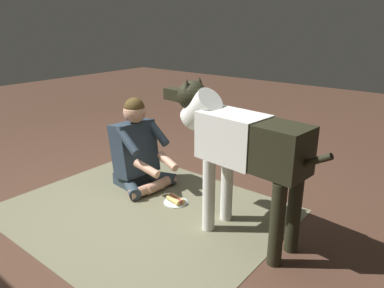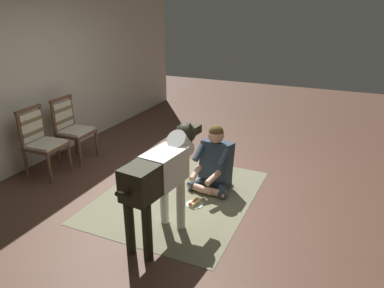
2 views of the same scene
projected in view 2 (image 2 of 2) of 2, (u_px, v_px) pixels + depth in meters
The scene contains 8 objects.
ground_plane at pixel (185, 187), 4.79m from camera, with size 13.97×13.97×0.00m, color #4C3225.
back_wall at pixel (33, 77), 5.25m from camera, with size 8.07×0.10×2.60m, color beige.
area_rug at pixel (178, 195), 4.58m from camera, with size 2.23×1.82×0.01m, color #6E6B50.
dining_chair_left_of_pair at pixel (40, 139), 4.98m from camera, with size 0.48×0.49×0.98m.
dining_chair_right_of_pair at pixel (71, 126), 5.50m from camera, with size 0.48×0.48×0.98m.
person_sitting_on_floor at pixel (215, 163), 4.66m from camera, with size 0.66×0.57×0.87m.
large_dog at pixel (162, 172), 3.56m from camera, with size 1.41×0.38×1.14m.
hot_dog_on_plate at pixel (195, 203), 4.36m from camera, with size 0.22×0.22×0.06m.
Camera 2 is at (-3.83, -1.83, 2.30)m, focal length 33.27 mm.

